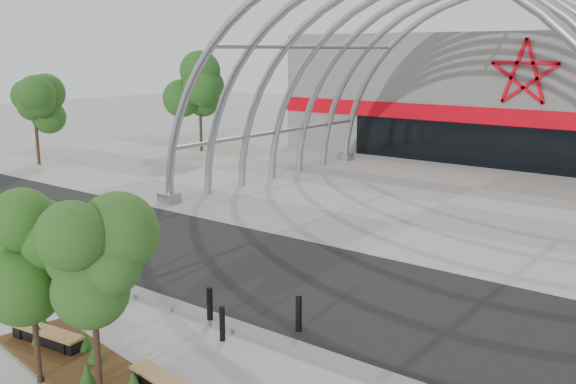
{
  "coord_description": "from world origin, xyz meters",
  "views": [
    {
      "loc": [
        11.89,
        -11.4,
        6.91
      ],
      "look_at": [
        0.0,
        4.0,
        2.6
      ],
      "focal_mm": 40.0,
      "sensor_mm": 36.0,
      "label": 1
    }
  ],
  "objects_px": {
    "street_tree_1": "(91,264)",
    "bench_0": "(48,339)",
    "bollard_2": "(210,306)",
    "street_tree_0": "(29,258)"
  },
  "relations": [
    {
      "from": "street_tree_1",
      "to": "bollard_2",
      "type": "bearing_deg",
      "value": 98.92
    },
    {
      "from": "street_tree_0",
      "to": "street_tree_1",
      "type": "height_order",
      "value": "street_tree_1"
    },
    {
      "from": "street_tree_1",
      "to": "bollard_2",
      "type": "relative_size",
      "value": 3.93
    },
    {
      "from": "bench_0",
      "to": "bollard_2",
      "type": "bearing_deg",
      "value": 57.62
    },
    {
      "from": "street_tree_1",
      "to": "bollard_2",
      "type": "distance_m",
      "value": 4.51
    },
    {
      "from": "street_tree_0",
      "to": "bench_0",
      "type": "relative_size",
      "value": 1.8
    },
    {
      "from": "street_tree_1",
      "to": "bench_0",
      "type": "relative_size",
      "value": 1.8
    },
    {
      "from": "bench_0",
      "to": "bollard_2",
      "type": "distance_m",
      "value": 3.95
    },
    {
      "from": "street_tree_1",
      "to": "bench_0",
      "type": "xyz_separation_m",
      "value": [
        -2.71,
        0.52,
        -2.57
      ]
    },
    {
      "from": "street_tree_0",
      "to": "street_tree_1",
      "type": "distance_m",
      "value": 1.46
    }
  ]
}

